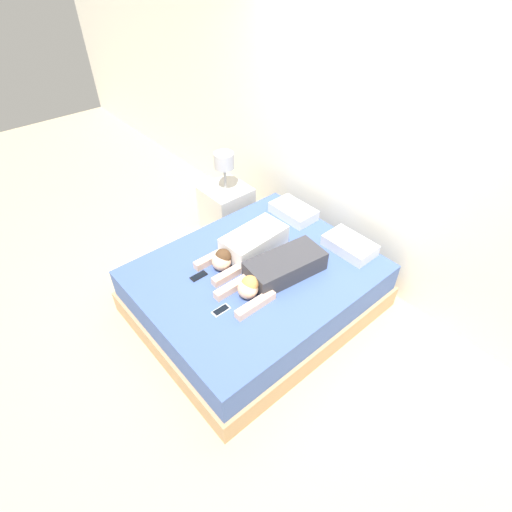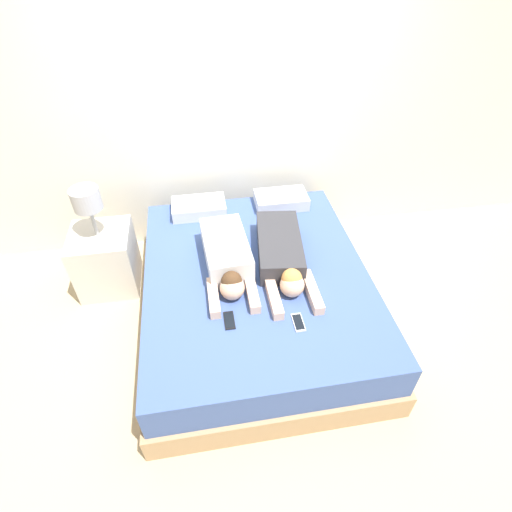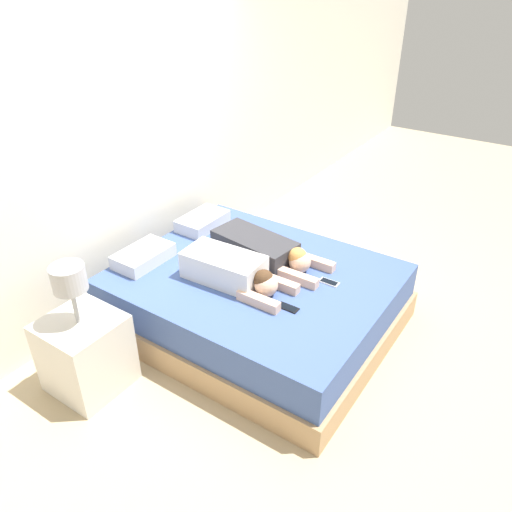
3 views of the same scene
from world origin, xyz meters
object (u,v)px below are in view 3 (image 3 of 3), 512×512
(pillow_head_left, at_px, (143,256))
(cell_phone_right, at_px, (329,282))
(pillow_head_right, at_px, (203,221))
(person_right, at_px, (265,250))
(nightstand, at_px, (85,349))
(bed, at_px, (256,299))
(cell_phone_left, at_px, (288,308))
(person_left, at_px, (233,271))

(pillow_head_left, bearing_deg, cell_phone_right, -67.65)
(pillow_head_right, relative_size, cell_phone_right, 3.09)
(person_right, relative_size, cell_phone_right, 6.73)
(nightstand, bearing_deg, bed, -26.05)
(pillow_head_left, bearing_deg, cell_phone_left, -84.69)
(person_right, relative_size, cell_phone_left, 6.73)
(bed, height_order, person_left, person_left)
(nightstand, bearing_deg, cell_phone_left, -47.23)
(person_left, xyz_separation_m, person_right, (0.41, -0.01, -0.01))
(person_right, bearing_deg, cell_phone_left, -132.88)
(person_left, bearing_deg, cell_phone_right, -56.76)
(person_left, distance_m, cell_phone_right, 0.72)
(cell_phone_right, bearing_deg, person_left, 123.24)
(cell_phone_left, distance_m, nightstand, 1.41)
(pillow_head_left, height_order, pillow_head_right, same)
(cell_phone_left, xyz_separation_m, cell_phone_right, (0.44, -0.09, 0.00))
(nightstand, bearing_deg, person_right, -20.69)
(bed, distance_m, nightstand, 1.33)
(bed, height_order, cell_phone_right, cell_phone_right)
(pillow_head_left, relative_size, cell_phone_right, 3.09)
(cell_phone_right, bearing_deg, pillow_head_right, 82.50)
(pillow_head_left, xyz_separation_m, person_right, (0.58, -0.77, 0.03))
(person_left, bearing_deg, bed, -18.73)
(bed, distance_m, cell_phone_left, 0.57)
(cell_phone_right, bearing_deg, person_right, 88.31)
(pillow_head_left, bearing_deg, person_right, -53.35)
(pillow_head_left, xyz_separation_m, pillow_head_right, (0.74, 0.00, 0.00))
(person_right, bearing_deg, nightstand, 159.31)
(bed, xyz_separation_m, person_left, (-0.20, 0.07, 0.35))
(cell_phone_left, bearing_deg, pillow_head_left, 95.31)
(bed, xyz_separation_m, pillow_head_left, (-0.37, 0.83, 0.31))
(pillow_head_right, bearing_deg, person_right, -101.80)
(pillow_head_left, bearing_deg, pillow_head_right, 0.00)
(pillow_head_left, bearing_deg, person_left, -77.66)
(bed, distance_m, cell_phone_right, 0.62)
(person_right, height_order, cell_phone_right, person_right)
(bed, xyz_separation_m, pillow_head_right, (0.37, 0.83, 0.31))
(pillow_head_right, bearing_deg, cell_phone_left, -116.06)
(pillow_head_right, distance_m, cell_phone_right, 1.37)
(bed, distance_m, person_left, 0.41)
(person_left, xyz_separation_m, nightstand, (-0.99, 0.52, -0.29))
(pillow_head_left, distance_m, person_right, 0.96)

